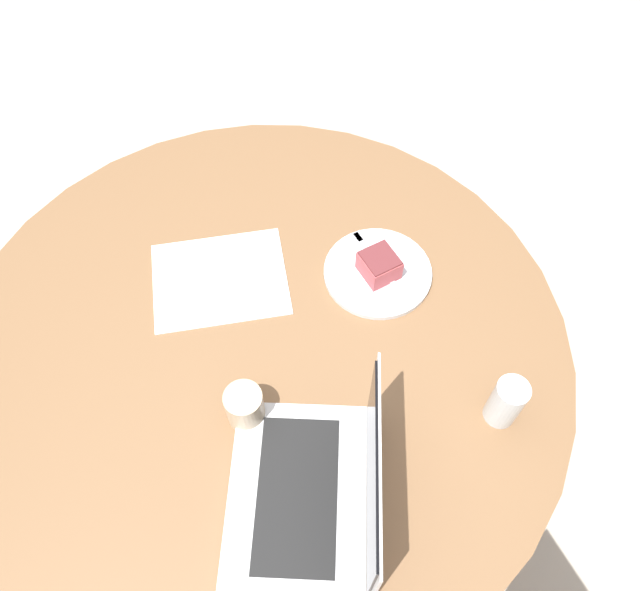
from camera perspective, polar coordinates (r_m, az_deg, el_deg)
The scene contains 9 objects.
ground_plane at distance 1.97m, azimuth -3.75°, elevation -14.73°, with size 12.00×12.00×0.00m, color #B7AD9E.
dining_table at distance 1.40m, azimuth -5.15°, elevation -6.86°, with size 1.26×1.26×0.76m.
paper_document at distance 1.36m, azimuth -9.15°, elevation 1.51°, with size 0.31×0.26×0.00m.
plate at distance 1.35m, azimuth 5.29°, elevation 2.12°, with size 0.23×0.23×0.01m.
cake_slice at distance 1.32m, azimuth 5.43°, elevation 2.78°, with size 0.10×0.10×0.05m.
fork at distance 1.37m, azimuth 4.65°, elevation 3.81°, with size 0.09×0.16×0.00m.
coffee_glass at distance 1.16m, azimuth -6.88°, elevation -10.05°, with size 0.07×0.07×0.09m.
water_glass at distance 1.19m, azimuth 16.65°, elevation -9.31°, with size 0.06×0.06×0.11m.
laptop at distance 1.11m, azimuth -0.36°, elevation -17.42°, with size 0.29×0.36×0.24m.
Camera 1 is at (-0.08, 0.61, 1.87)m, focal length 35.00 mm.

